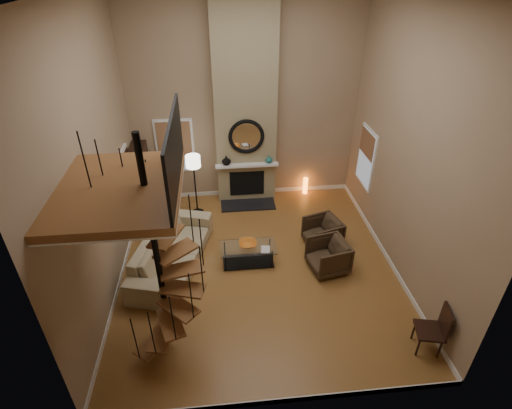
{
  "coord_description": "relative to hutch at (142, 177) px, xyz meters",
  "views": [
    {
      "loc": [
        -0.74,
        -6.75,
        5.96
      ],
      "look_at": [
        0.0,
        0.4,
        1.4
      ],
      "focal_mm": 27.74,
      "sensor_mm": 36.0,
      "label": 1
    }
  ],
  "objects": [
    {
      "name": "ground",
      "position": [
        2.81,
        -2.78,
        -0.95
      ],
      "size": [
        6.0,
        6.5,
        0.01
      ],
      "primitive_type": "cube",
      "color": "#AE7738",
      "rests_on": "ground"
    },
    {
      "name": "back_wall",
      "position": [
        2.81,
        0.47,
        1.8
      ],
      "size": [
        6.0,
        0.02,
        5.5
      ],
      "primitive_type": "cube",
      "color": "tan",
      "rests_on": "ground"
    },
    {
      "name": "front_wall",
      "position": [
        2.81,
        -6.03,
        1.8
      ],
      "size": [
        6.0,
        0.02,
        5.5
      ],
      "primitive_type": "cube",
      "color": "tan",
      "rests_on": "ground"
    },
    {
      "name": "left_wall",
      "position": [
        -0.19,
        -2.78,
        1.8
      ],
      "size": [
        0.02,
        6.5,
        5.5
      ],
      "primitive_type": "cube",
      "color": "tan",
      "rests_on": "ground"
    },
    {
      "name": "right_wall",
      "position": [
        5.81,
        -2.78,
        1.8
      ],
      "size": [
        0.02,
        6.5,
        5.5
      ],
      "primitive_type": "cube",
      "color": "tan",
      "rests_on": "ground"
    },
    {
      "name": "baseboard_back",
      "position": [
        2.81,
        0.46,
        -0.89
      ],
      "size": [
        6.0,
        0.02,
        0.12
      ],
      "primitive_type": "cube",
      "color": "white",
      "rests_on": "ground"
    },
    {
      "name": "baseboard_front",
      "position": [
        2.81,
        -6.02,
        -0.89
      ],
      "size": [
        6.0,
        0.02,
        0.12
      ],
      "primitive_type": "cube",
      "color": "white",
      "rests_on": "ground"
    },
    {
      "name": "baseboard_left",
      "position": [
        -0.18,
        -2.78,
        -0.89
      ],
      "size": [
        0.02,
        6.5,
        0.12
      ],
      "primitive_type": "cube",
      "color": "white",
      "rests_on": "ground"
    },
    {
      "name": "baseboard_right",
      "position": [
        5.8,
        -2.78,
        -0.89
      ],
      "size": [
        0.02,
        6.5,
        0.12
      ],
      "primitive_type": "cube",
      "color": "white",
      "rests_on": "ground"
    },
    {
      "name": "chimney_breast",
      "position": [
        2.81,
        0.28,
        1.8
      ],
      "size": [
        1.6,
        0.38,
        5.5
      ],
      "primitive_type": "cube",
      "color": "#958661",
      "rests_on": "ground"
    },
    {
      "name": "hearth",
      "position": [
        2.81,
        -0.21,
        -0.93
      ],
      "size": [
        1.5,
        0.6,
        0.04
      ],
      "primitive_type": "cube",
      "color": "black",
      "rests_on": "ground"
    },
    {
      "name": "firebox",
      "position": [
        2.81,
        0.08,
        -0.4
      ],
      "size": [
        0.95,
        0.02,
        0.72
      ],
      "primitive_type": "cube",
      "color": "black",
      "rests_on": "chimney_breast"
    },
    {
      "name": "mantel",
      "position": [
        2.81,
        0.0,
        0.2
      ],
      "size": [
        1.7,
        0.18,
        0.06
      ],
      "primitive_type": "cube",
      "color": "white",
      "rests_on": "chimney_breast"
    },
    {
      "name": "mirror_frame",
      "position": [
        2.81,
        0.06,
        1.0
      ],
      "size": [
        0.94,
        0.1,
        0.94
      ],
      "primitive_type": "torus",
      "rotation": [
        1.57,
        0.0,
        0.0
      ],
      "color": "black",
      "rests_on": "chimney_breast"
    },
    {
      "name": "mirror_disc",
      "position": [
        2.81,
        0.07,
        1.0
      ],
      "size": [
        0.8,
        0.01,
        0.8
      ],
      "primitive_type": "cylinder",
      "rotation": [
        1.57,
        0.0,
        0.0
      ],
      "color": "white",
      "rests_on": "chimney_breast"
    },
    {
      "name": "vase_left",
      "position": [
        2.26,
        0.04,
        0.35
      ],
      "size": [
        0.24,
        0.24,
        0.25
      ],
      "primitive_type": "imported",
      "color": "black",
      "rests_on": "mantel"
    },
    {
      "name": "vase_right",
      "position": [
        3.41,
        0.04,
        0.33
      ],
      "size": [
        0.2,
        0.2,
        0.21
      ],
      "primitive_type": "imported",
      "color": "#1C625D",
      "rests_on": "mantel"
    },
    {
      "name": "window_back",
      "position": [
        0.91,
        0.45,
        0.67
      ],
      "size": [
        1.02,
        0.06,
        1.52
      ],
      "color": "white",
      "rests_on": "back_wall"
    },
    {
      "name": "window_right",
      "position": [
        5.78,
        -0.78,
        0.68
      ],
      "size": [
        0.06,
        1.02,
        1.52
      ],
      "color": "white",
      "rests_on": "right_wall"
    },
    {
      "name": "entry_door",
      "position": [
        -0.15,
        -0.98,
        0.1
      ],
      "size": [
        0.1,
        1.05,
        2.16
      ],
      "color": "white",
      "rests_on": "ground"
    },
    {
      "name": "loft",
      "position": [
        0.76,
        -4.58,
        2.29
      ],
      "size": [
        1.7,
        2.2,
        1.09
      ],
      "color": "brown",
      "rests_on": "left_wall"
    },
    {
      "name": "spiral_stair",
      "position": [
        1.02,
        -4.57,
        0.83
      ],
      "size": [
        1.47,
        1.47,
        4.06
      ],
      "color": "black",
      "rests_on": "ground"
    },
    {
      "name": "hutch",
      "position": [
        0.0,
        0.0,
        0.0
      ],
      "size": [
        0.37,
        0.8,
        1.78
      ],
      "primitive_type": "cube",
      "color": "black",
      "rests_on": "ground"
    },
    {
      "name": "sofa",
      "position": [
        0.91,
        -2.49,
        -0.55
      ],
      "size": [
        1.8,
        3.02,
        0.83
      ],
      "primitive_type": "imported",
      "rotation": [
        0.0,
        0.0,
        1.31
      ],
      "color": "tan",
      "rests_on": "ground"
    },
    {
      "name": "armchair_near",
      "position": [
        4.5,
        -2.12,
        -0.6
      ],
      "size": [
        0.97,
        0.95,
        0.71
      ],
      "primitive_type": "imported",
      "rotation": [
        0.0,
        0.0,
        -1.28
      ],
      "color": "#3E2D1C",
      "rests_on": "ground"
    },
    {
      "name": "armchair_far",
      "position": [
        4.41,
        -2.99,
        -0.6
      ],
      "size": [
        0.95,
        0.93,
        0.73
      ],
      "primitive_type": "imported",
      "rotation": [
        0.0,
        0.0,
        -1.36
      ],
      "color": "#3E2D1C",
      "rests_on": "ground"
    },
    {
      "name": "coffee_table",
      "position": [
        2.6,
        -2.62,
        -0.67
      ],
      "size": [
        1.24,
        0.62,
        0.46
      ],
      "color": "silver",
      "rests_on": "ground"
    },
    {
      "name": "bowl",
      "position": [
        2.6,
        -2.57,
        -0.45
      ],
      "size": [
        0.4,
        0.4,
        0.1
      ],
      "primitive_type": "imported",
      "color": "orange",
      "rests_on": "coffee_table"
    },
    {
      "name": "book",
      "position": [
        2.95,
        -2.77,
        -0.49
      ],
      "size": [
        0.23,
        0.28,
        0.03
      ],
      "primitive_type": "imported",
      "rotation": [
        0.0,
        0.0,
        -0.14
      ],
      "color": "gray",
      "rests_on": "coffee_table"
    },
    {
      "name": "floor_lamp",
      "position": [
        1.41,
        -0.43,
        0.46
      ],
      "size": [
        0.38,
        0.38,
        1.7
      ],
      "color": "black",
      "rests_on": "ground"
    },
    {
      "name": "accent_lamp",
      "position": [
        4.53,
        0.31,
        -0.7
      ],
      "size": [
        0.14,
        0.14,
        0.48
      ],
      "primitive_type": "cylinder",
      "color": "orange",
      "rests_on": "ground"
    },
    {
      "name": "side_chair",
      "position": [
        5.62,
        -5.27,
        -0.42
      ],
      "size": [
        0.55,
        0.55,
        0.98
      ],
      "color": "black",
      "rests_on": "ground"
    }
  ]
}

